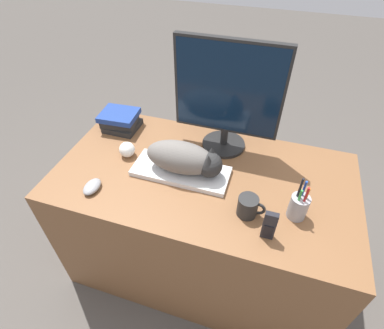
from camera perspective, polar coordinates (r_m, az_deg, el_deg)
The scene contains 11 objects.
ground_plane at distance 1.81m, azimuth -2.12°, elevation -27.21°, with size 12.00×12.00×0.00m, color #4C4742.
desk at distance 1.65m, azimuth 1.85°, elevation -11.16°, with size 1.37×0.73×0.74m.
keyboard at distance 1.37m, azimuth -2.13°, elevation -1.32°, with size 0.44×0.18×0.02m.
cat at distance 1.30m, azimuth -1.19°, elevation 1.13°, with size 0.35×0.15×0.15m.
monitor at distance 1.37m, azimuth 6.85°, elevation 13.13°, with size 0.49×0.22×0.54m.
computer_mouse at distance 1.36m, azimuth -18.49°, elevation -4.02°, with size 0.06×0.10×0.03m.
coffee_mug at distance 1.20m, azimuth 10.67°, elevation -7.86°, with size 0.11×0.08×0.09m.
pen_cup at distance 1.24m, azimuth 19.63°, elevation -7.47°, with size 0.07×0.07×0.20m.
baseball at distance 1.48m, azimuth -12.27°, elevation 2.80°, with size 0.08×0.08×0.08m.
phone at distance 1.14m, azimuth 14.49°, elevation -11.23°, with size 0.05×0.02×0.13m.
book_stack at distance 1.66m, azimuth -13.49°, elevation 8.12°, with size 0.20×0.17×0.10m.
Camera 1 is at (0.25, -0.58, 1.70)m, focal length 28.00 mm.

